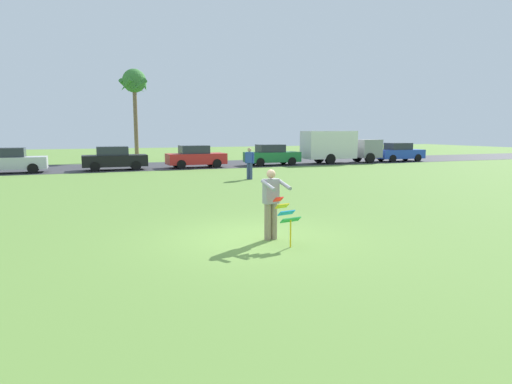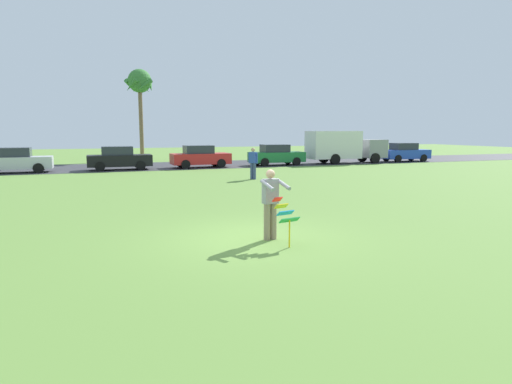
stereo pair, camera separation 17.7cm
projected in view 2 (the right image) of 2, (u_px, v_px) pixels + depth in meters
ground_plane at (253, 238)px, 11.00m from camera, size 120.00×120.00×0.00m
road_strip at (145, 166)px, 32.97m from camera, size 120.00×8.00×0.01m
person_kite_flyer at (271, 201)px, 10.71m from camera, size 0.60×0.70×1.73m
kite_held at (285, 214)px, 10.15m from camera, size 0.53×0.69×1.11m
parked_car_silver at (16, 161)px, 27.80m from camera, size 4.22×1.87×1.60m
parked_car_black at (119, 159)px, 29.96m from camera, size 4.20×1.84×1.60m
parked_car_red at (200, 157)px, 31.90m from camera, size 4.25×1.93×1.60m
parked_car_green at (276, 155)px, 33.96m from camera, size 4.21×1.86×1.60m
parked_truck_grey_van at (342, 146)px, 35.89m from camera, size 6.73×2.18×2.62m
parked_car_blue at (405, 153)px, 38.12m from camera, size 4.24×1.91×1.60m
palm_tree_right_near at (140, 85)px, 39.73m from camera, size 2.58×2.71×8.15m
person_walker_near at (253, 162)px, 24.13m from camera, size 0.40×0.45×1.73m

